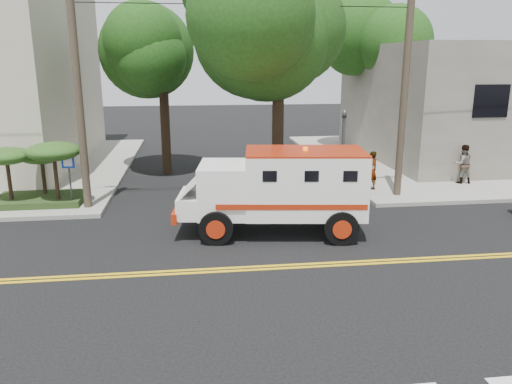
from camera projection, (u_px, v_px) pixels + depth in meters
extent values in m
plane|color=black|center=(262.00, 268.00, 13.23)|extent=(100.00, 100.00, 0.00)
cube|color=gray|center=(468.00, 158.00, 27.82)|extent=(17.00, 17.00, 0.15)
cube|color=#686459|center=(494.00, 101.00, 27.69)|extent=(14.00, 12.00, 6.00)
cylinder|color=#382D23|center=(77.00, 85.00, 17.14)|extent=(0.28, 0.28, 9.00)
cylinder|color=#382D23|center=(405.00, 83.00, 18.80)|extent=(0.28, 0.28, 9.00)
cylinder|color=black|center=(278.00, 111.00, 18.75)|extent=(0.44, 0.44, 7.00)
sphere|color=#1A3B10|center=(279.00, 12.00, 17.85)|extent=(5.32, 5.32, 5.32)
cylinder|color=black|center=(165.00, 116.00, 23.65)|extent=(0.44, 0.44, 5.60)
sphere|color=#1A3B10|center=(162.00, 54.00, 22.93)|extent=(3.92, 3.92, 3.92)
sphere|color=#1A3B10|center=(180.00, 45.00, 22.39)|extent=(3.36, 3.36, 3.36)
cylinder|color=black|center=(369.00, 102.00, 28.86)|extent=(0.44, 0.44, 5.95)
sphere|color=#1A3B10|center=(372.00, 49.00, 28.09)|extent=(4.20, 4.20, 4.20)
sphere|color=#1A3B10|center=(392.00, 40.00, 27.51)|extent=(3.60, 3.60, 3.60)
cylinder|color=#3F3F42|center=(342.00, 158.00, 18.61)|extent=(0.12, 0.12, 3.60)
imported|color=#3F3F42|center=(344.00, 122.00, 18.26)|extent=(0.15, 0.18, 0.90)
cylinder|color=#3F3F42|center=(70.00, 183.00, 18.15)|extent=(0.06, 0.06, 2.00)
cube|color=#0C33A5|center=(68.00, 162.00, 17.89)|extent=(0.45, 0.03, 0.45)
cube|color=#1E3314|center=(40.00, 199.00, 18.76)|extent=(3.20, 2.00, 0.24)
cylinder|color=black|center=(9.00, 179.00, 18.13)|extent=(0.14, 0.14, 1.52)
ellipsoid|color=#1D4314|center=(6.00, 156.00, 17.91)|extent=(1.73, 1.73, 0.60)
cylinder|color=black|center=(44.00, 176.00, 18.95)|extent=(0.14, 0.14, 1.36)
ellipsoid|color=#1D4314|center=(41.00, 156.00, 18.75)|extent=(1.55, 1.55, 0.54)
cylinder|color=black|center=(56.00, 177.00, 18.13)|extent=(0.14, 0.14, 1.68)
ellipsoid|color=#1D4314|center=(53.00, 151.00, 17.89)|extent=(1.91, 1.91, 0.66)
cube|color=white|center=(305.00, 183.00, 15.53)|extent=(3.88, 2.59, 1.96)
cube|color=white|center=(224.00, 189.00, 15.58)|extent=(1.74, 2.22, 1.58)
cube|color=black|center=(200.00, 176.00, 15.47)|extent=(0.26, 1.58, 0.65)
cube|color=white|center=(193.00, 203.00, 15.70)|extent=(1.07, 1.96, 0.65)
cube|color=#A8240C|center=(179.00, 210.00, 15.76)|extent=(0.42, 2.01, 0.33)
cube|color=#A8240C|center=(305.00, 151.00, 15.27)|extent=(3.88, 2.59, 0.06)
cylinder|color=black|center=(216.00, 228.00, 14.81)|extent=(1.06, 0.43, 1.03)
cylinder|color=black|center=(221.00, 208.00, 16.83)|extent=(1.06, 0.43, 1.03)
cylinder|color=black|center=(341.00, 228.00, 14.81)|extent=(1.06, 0.43, 1.03)
cylinder|color=black|center=(331.00, 208.00, 16.83)|extent=(1.06, 0.43, 1.03)
imported|color=gray|center=(371.00, 171.00, 20.41)|extent=(0.70, 0.59, 1.62)
imported|color=gray|center=(463.00, 164.00, 21.58)|extent=(0.87, 0.70, 1.68)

